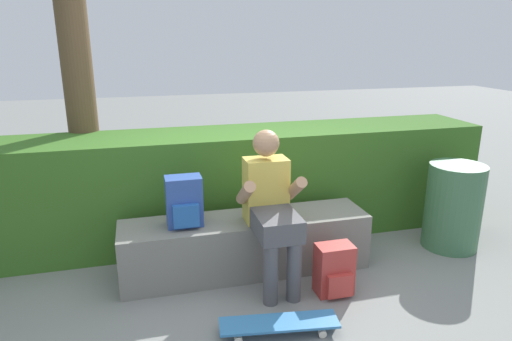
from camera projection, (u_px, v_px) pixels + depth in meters
name	position (u px, v px, depth m)	size (l,w,h in m)	color
ground_plane	(253.00, 285.00, 3.64)	(24.00, 24.00, 0.00)	gray
bench_main	(246.00, 244.00, 3.81)	(2.06, 0.48, 0.47)	slate
person_skater	(271.00, 204.00, 3.52)	(0.49, 0.62, 1.22)	gold
skateboard_near_person	(279.00, 323.00, 3.04)	(0.82, 0.31, 0.09)	teal
backpack_on_bench	(184.00, 202.00, 3.55)	(0.28, 0.23, 0.40)	#2D4C99
backpack_on_ground	(334.00, 270.00, 3.48)	(0.28, 0.23, 0.40)	#B23833
hedge_row	(183.00, 188.00, 4.32)	(5.96, 0.75, 1.05)	#346320
trash_bin	(453.00, 206.00, 4.20)	(0.50, 0.50, 0.80)	#3D6B47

